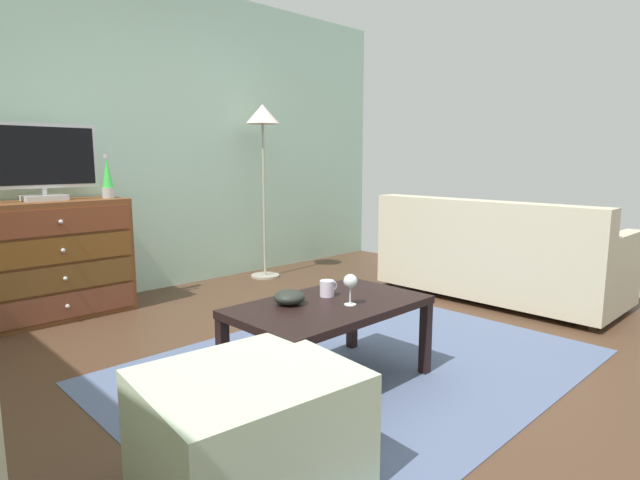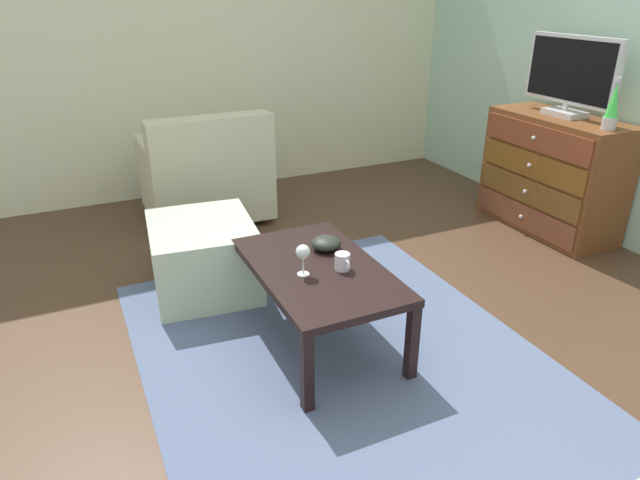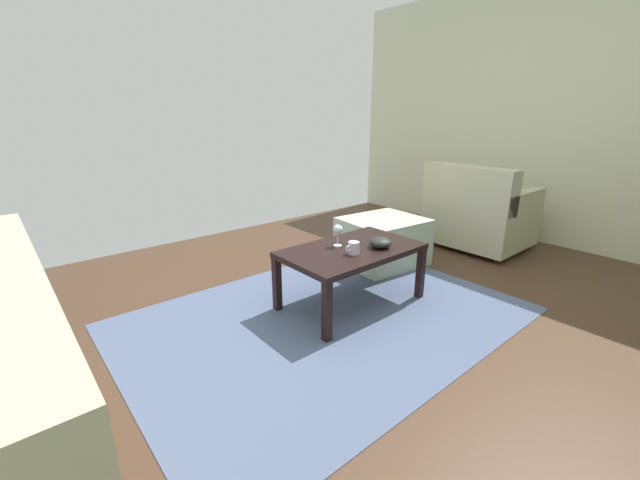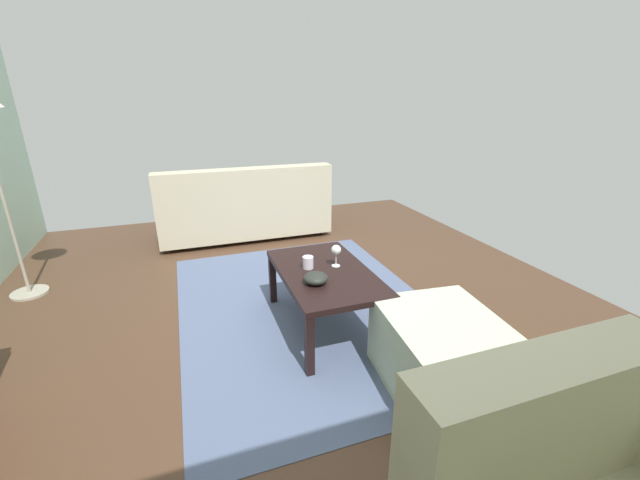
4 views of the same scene
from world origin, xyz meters
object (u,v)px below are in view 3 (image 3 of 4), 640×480
Objects in this scene: armchair at (477,214)px; ottoman at (383,241)px; coffee_table at (352,254)px; wine_glass at (338,230)px; bowl_decorative at (380,242)px; mug at (353,248)px.

armchair is 1.30× the size of ottoman.
wine_glass is at bearing -64.96° from coffee_table.
armchair is at bearing 179.51° from wine_glass.
wine_glass is at bearing -46.93° from bowl_decorative.
wine_glass is 0.22× the size of ottoman.
wine_glass is at bearing 19.26° from ottoman.
mug reaches higher than bowl_decorative.
bowl_decorative is at bearing 39.08° from ottoman.
armchair is (-1.98, -0.18, -0.13)m from mug.
mug is 1.04m from ottoman.
ottoman is (-0.80, -0.40, -0.17)m from coffee_table.
bowl_decorative is (-0.16, 0.12, 0.09)m from coffee_table.
bowl_decorative is 1.75m from armchair.
armchair is (-1.90, -0.08, -0.03)m from coffee_table.
mug is at bearing -6.36° from bowl_decorative.
mug is 0.16× the size of ottoman.
wine_glass is 0.96m from ottoman.
wine_glass is 1.95m from armchair.
mug is 0.24m from bowl_decorative.
mug is at bearing 49.79° from coffee_table.
wine_glass is 1.38× the size of mug.
coffee_table reaches higher than ottoman.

